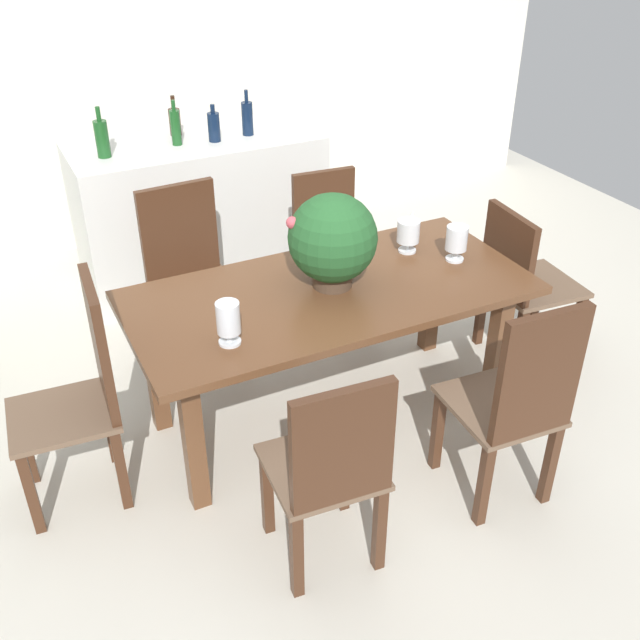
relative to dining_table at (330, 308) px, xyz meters
name	(u,v)px	position (x,y,z in m)	size (l,w,h in m)	color
ground_plane	(328,412)	(0.00, 0.01, -0.65)	(7.04, 7.04, 0.00)	beige
back_wall	(161,56)	(0.00, 2.61, 0.65)	(6.40, 0.10, 2.60)	silver
dining_table	(330,308)	(0.00, 0.00, 0.00)	(1.91, 0.90, 0.75)	brown
chair_near_left	(332,468)	(-0.44, -0.87, -0.12)	(0.45, 0.46, 0.96)	#422616
chair_head_end	(84,388)	(-1.17, -0.01, -0.08)	(0.47, 0.43, 1.05)	#422616
chair_foot_end	(521,278)	(1.18, 0.01, -0.13)	(0.49, 0.49, 0.92)	#422616
chair_near_right	(517,400)	(0.42, -0.88, -0.09)	(0.44, 0.48, 1.04)	#422616
chair_far_left	(188,267)	(-0.44, 0.87, -0.09)	(0.49, 0.44, 1.01)	#422616
chair_far_right	(329,243)	(0.44, 0.86, -0.13)	(0.45, 0.43, 0.94)	#422616
flower_centerpiece	(333,240)	(0.03, 0.03, 0.34)	(0.42, 0.42, 0.45)	#4C3828
crystal_vase_left	(408,233)	(0.54, 0.18, 0.21)	(0.12, 0.12, 0.17)	silver
crystal_vase_center_near	(457,240)	(0.70, -0.01, 0.21)	(0.11, 0.11, 0.18)	silver
crystal_vase_right	(228,320)	(-0.58, -0.22, 0.22)	(0.10, 0.10, 0.19)	silver
wine_glass	(412,219)	(0.64, 0.31, 0.21)	(0.07, 0.07, 0.15)	silver
kitchen_counter	(201,211)	(-0.08, 1.73, -0.16)	(1.57, 0.68, 0.97)	silver
wine_bottle_clear	(176,127)	(-0.20, 1.70, 0.43)	(0.06, 0.06, 0.27)	#194C1E
wine_bottle_green	(102,138)	(-0.65, 1.67, 0.43)	(0.08, 0.08, 0.30)	#194C1E
wine_bottle_dark	(214,126)	(0.03, 1.66, 0.41)	(0.08, 0.08, 0.23)	#0F1E38
wine_bottle_tall	(175,121)	(-0.15, 1.88, 0.41)	(0.07, 0.07, 0.25)	black
wine_bottle_amber	(247,118)	(0.27, 1.69, 0.43)	(0.07, 0.07, 0.28)	#0F1E38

